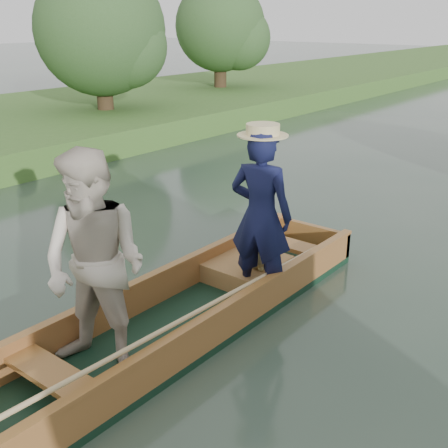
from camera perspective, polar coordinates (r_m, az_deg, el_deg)
The scene contains 3 objects.
ground at distance 5.88m, azimuth -3.72°, elevation -10.32°, with size 120.00×120.00×0.00m, color #283D30.
trees_far at distance 13.23m, azimuth 9.49°, elevation 17.94°, with size 21.76×10.64×4.37m.
punt at distance 5.35m, azimuth -5.39°, elevation -4.48°, with size 1.24×5.00×2.04m.
Camera 1 is at (3.45, -3.71, 3.00)m, focal length 45.00 mm.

